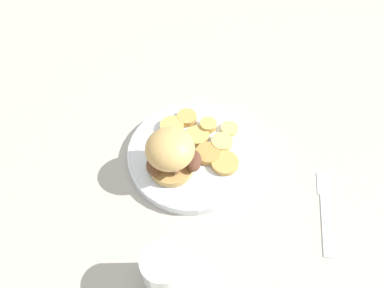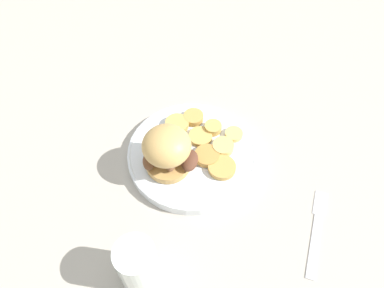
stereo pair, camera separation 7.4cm
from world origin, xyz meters
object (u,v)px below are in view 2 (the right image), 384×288
object	(u,v)px
dinner_plate	(192,154)
sandwich	(168,150)
fork	(317,231)
drinking_glass	(137,265)

from	to	relation	value
dinner_plate	sandwich	size ratio (longest dim) A/B	2.33
dinner_plate	fork	xyz separation A→B (m)	(0.28, -0.04, -0.01)
sandwich	fork	size ratio (longest dim) A/B	0.64
dinner_plate	sandwich	xyz separation A→B (m)	(-0.03, -0.05, 0.06)
fork	drinking_glass	bearing A→B (deg)	-138.76
sandwich	fork	xyz separation A→B (m)	(0.30, 0.01, -0.07)
fork	drinking_glass	size ratio (longest dim) A/B	1.67
sandwich	fork	distance (m)	0.31
dinner_plate	sandwich	distance (m)	0.08
sandwich	fork	world-z (taller)	sandwich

